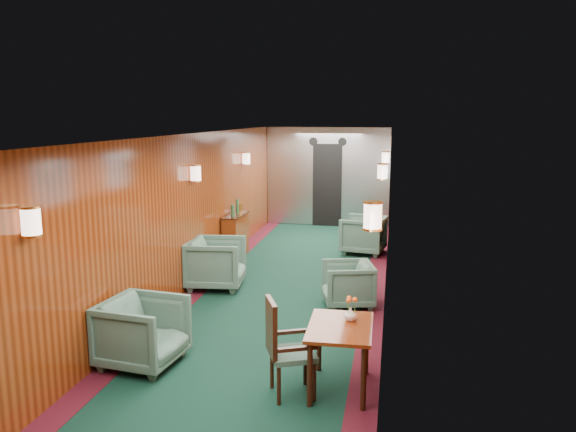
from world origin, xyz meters
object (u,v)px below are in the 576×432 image
at_px(armchair_right_near, 348,284).
at_px(armchair_right_far, 363,235).
at_px(armchair_left_far, 216,263).
at_px(credenza, 236,235).
at_px(side_chair, 283,344).
at_px(armchair_left_near, 143,332).
at_px(dining_table, 340,336).

height_order(armchair_right_near, armchair_right_far, armchair_right_far).
xyz_separation_m(armchair_left_far, armchair_right_far, (2.14, 2.66, -0.02)).
bearing_deg(credenza, side_chair, -69.31).
xyz_separation_m(armchair_left_far, armchair_right_near, (2.10, -0.48, -0.08)).
height_order(credenza, armchair_left_far, credenza).
distance_m(armchair_left_far, armchair_right_far, 3.41).
bearing_deg(armchair_left_near, armchair_right_near, -33.64).
bearing_deg(credenza, armchair_left_near, -86.28).
bearing_deg(armchair_left_near, credenza, 10.95).
distance_m(armchair_left_near, armchair_left_far, 2.82).
xyz_separation_m(dining_table, armchair_right_far, (-0.08, 5.64, -0.19)).
bearing_deg(armchair_right_far, dining_table, 11.20).
xyz_separation_m(side_chair, credenza, (-1.93, 5.10, -0.10)).
bearing_deg(armchair_left_far, armchair_right_far, -45.24).
bearing_deg(dining_table, armchair_left_near, 174.65).
height_order(dining_table, armchair_left_near, armchair_left_near).
height_order(dining_table, armchair_left_far, armchair_left_far).
bearing_deg(credenza, armchair_right_far, 17.95).
xyz_separation_m(armchair_left_near, armchair_left_far, (-0.08, 2.81, 0.02)).
distance_m(side_chair, armchair_left_far, 3.63).
bearing_deg(credenza, dining_table, -63.32).
distance_m(credenza, armchair_left_near, 4.72).
distance_m(side_chair, armchair_left_near, 1.67).
height_order(side_chair, armchair_left_far, side_chair).
relative_size(armchair_left_near, armchair_left_far, 0.94).
height_order(armchair_left_near, armchair_right_far, same).
bearing_deg(armchair_right_near, armchair_left_near, -55.21).
height_order(side_chair, credenza, credenza).
bearing_deg(dining_table, side_chair, -157.43).
distance_m(credenza, armchair_right_far, 2.49).
relative_size(side_chair, armchair_left_near, 1.20).
height_order(dining_table, credenza, credenza).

